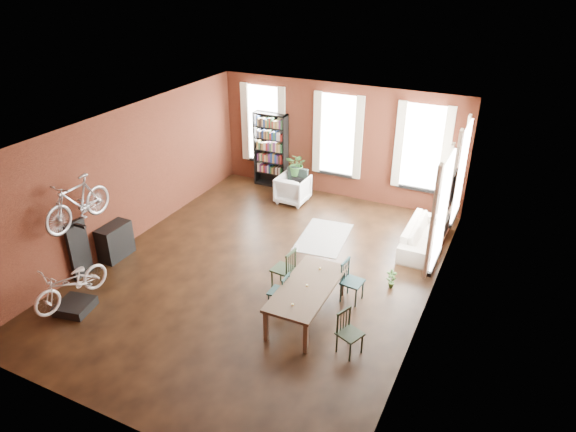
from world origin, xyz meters
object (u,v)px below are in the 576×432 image
Objects in this scene: white_armchair at (293,188)px; console_table at (115,241)px; dining_table at (307,301)px; dining_chair_d at (352,282)px; bike_trainer at (75,306)px; dining_chair_c at (350,334)px; cream_sofa at (425,232)px; dining_chair_b at (283,269)px; bicycle_floor at (67,267)px; bookshelf at (271,150)px; plant_stand at (298,186)px; dining_chair_a at (279,292)px.

console_table is (-2.36, -4.41, -0.02)m from white_armchair.
dining_chair_d is at bearing 54.38° from dining_table.
dining_table reaches higher than bike_trainer.
cream_sofa is (0.36, 4.19, -0.00)m from dining_chair_c.
bicycle_floor is at bearing -48.46° from dining_chair_b.
white_armchair is 5.01m from console_table.
bookshelf reaches higher than plant_stand.
dining_chair_d is at bearing -47.09° from bookshelf.
dining_chair_c is 7.50m from bookshelf.
dining_table is 4.55m from bicycle_floor.
white_armchair is 0.40× the size of cream_sofa.
bike_trainer is at bearing -60.72° from bicycle_floor.
plant_stand is (-0.01, 0.37, -0.10)m from white_armchair.
bicycle_floor reaches higher than white_armchair.
dining_chair_c reaches higher than cream_sofa.
dining_chair_b is 0.58× the size of bicycle_floor.
dining_chair_c reaches higher than dining_table.
dining_table reaches higher than plant_stand.
bookshelf is 7.19m from bike_trainer.
dining_chair_b is at bearing 36.64° from bike_trainer.
bookshelf is at bearing -35.61° from white_armchair.
dining_chair_b is at bearing 142.42° from cream_sofa.
bike_trainer is at bearing -47.83° from dining_chair_b.
dining_table is 3.23× the size of bike_trainer.
dining_chair_d reaches higher than console_table.
white_armchair is at bearing -35.94° from bookshelf.
dining_table is 0.97× the size of cream_sofa.
console_table is 1.25× the size of plant_stand.
console_table is at bearing -103.83° from bookshelf.
dining_chair_b is 1.44m from dining_chair_d.
dining_table is at bearing 90.50° from dining_chair_a.
white_armchair is 0.53× the size of bicycle_floor.
dining_chair_c is at bearing 62.01° from dining_chair_b.
dining_chair_b is 0.44× the size of cream_sofa.
dining_chair_a is 0.85× the size of dining_chair_b.
console_table is at bearing -116.24° from plant_stand.
dining_chair_c is at bearing 20.54° from bicycle_floor.
white_armchair is (1.08, -0.79, -0.68)m from bookshelf.
dining_chair_a is at bearing 24.54° from dining_chair_b.
dining_chair_c is at bearing -156.04° from dining_chair_d.
bike_trainer is (-5.56, -5.39, -0.32)m from cream_sofa.
dining_chair_b is 1.08× the size of white_armchair.
dining_table is 0.59m from dining_chair_a.
dining_chair_c is 0.37× the size of bookshelf.
bike_trainer is (-0.61, -7.09, -1.01)m from bookshelf.
bookshelf reaches higher than white_armchair.
bike_trainer is (-3.31, -2.46, -0.36)m from dining_chair_b.
dining_chair_d is at bearing 130.12° from white_armchair.
dining_chair_c is at bearing -57.25° from plant_stand.
white_armchair reaches higher than console_table.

